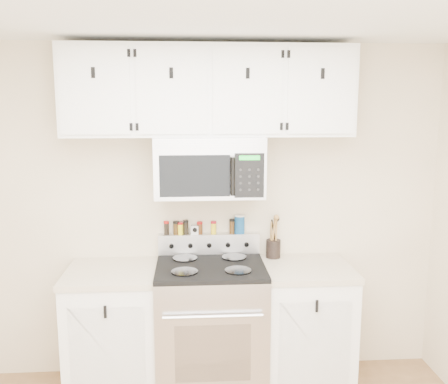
% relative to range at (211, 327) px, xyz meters
% --- Properties ---
extents(back_wall, '(3.50, 0.01, 2.50)m').
position_rel_range_xyz_m(back_wall, '(0.00, 0.32, 0.76)').
color(back_wall, '#BDAD8D').
rests_on(back_wall, floor).
extents(range, '(0.76, 0.65, 1.10)m').
position_rel_range_xyz_m(range, '(0.00, 0.00, 0.00)').
color(range, '#B7B7BA').
rests_on(range, floor).
extents(base_cabinet_left, '(0.64, 0.62, 0.92)m').
position_rel_range_xyz_m(base_cabinet_left, '(-0.69, 0.02, -0.03)').
color(base_cabinet_left, white).
rests_on(base_cabinet_left, floor).
extents(base_cabinet_right, '(0.64, 0.62, 0.92)m').
position_rel_range_xyz_m(base_cabinet_right, '(0.69, 0.02, -0.03)').
color(base_cabinet_right, white).
rests_on(base_cabinet_right, floor).
extents(microwave, '(0.76, 0.44, 0.42)m').
position_rel_range_xyz_m(microwave, '(0.00, 0.13, 1.14)').
color(microwave, '#9E9EA3').
rests_on(microwave, back_wall).
extents(upper_cabinets, '(2.00, 0.35, 0.62)m').
position_rel_range_xyz_m(upper_cabinets, '(-0.00, 0.15, 1.66)').
color(upper_cabinets, white).
rests_on(upper_cabinets, back_wall).
extents(utensil_crock, '(0.11, 0.11, 0.32)m').
position_rel_range_xyz_m(utensil_crock, '(0.48, 0.23, 0.51)').
color(utensil_crock, black).
rests_on(utensil_crock, base_cabinet_right).
extents(kitchen_timer, '(0.06, 0.05, 0.07)m').
position_rel_range_xyz_m(kitchen_timer, '(-0.11, 0.28, 0.65)').
color(kitchen_timer, silver).
rests_on(kitchen_timer, range).
extents(salt_canister, '(0.08, 0.08, 0.14)m').
position_rel_range_xyz_m(salt_canister, '(0.23, 0.28, 0.68)').
color(salt_canister, navy).
rests_on(salt_canister, range).
extents(spice_jar_0, '(0.04, 0.04, 0.10)m').
position_rel_range_xyz_m(spice_jar_0, '(-0.32, 0.28, 0.67)').
color(spice_jar_0, black).
rests_on(spice_jar_0, range).
extents(spice_jar_1, '(0.04, 0.04, 0.10)m').
position_rel_range_xyz_m(spice_jar_1, '(-0.24, 0.28, 0.66)').
color(spice_jar_1, '#3F2A0F').
rests_on(spice_jar_1, range).
extents(spice_jar_2, '(0.04, 0.04, 0.09)m').
position_rel_range_xyz_m(spice_jar_2, '(-0.21, 0.28, 0.66)').
color(spice_jar_2, yellow).
rests_on(spice_jar_2, range).
extents(spice_jar_3, '(0.04, 0.04, 0.11)m').
position_rel_range_xyz_m(spice_jar_3, '(-0.17, 0.28, 0.67)').
color(spice_jar_3, black).
rests_on(spice_jar_3, range).
extents(spice_jar_4, '(0.04, 0.04, 0.09)m').
position_rel_range_xyz_m(spice_jar_4, '(-0.07, 0.28, 0.66)').
color(spice_jar_4, '#472811').
rests_on(spice_jar_4, range).
extents(spice_jar_5, '(0.04, 0.04, 0.10)m').
position_rel_range_xyz_m(spice_jar_5, '(0.04, 0.28, 0.66)').
color(spice_jar_5, yellow).
rests_on(spice_jar_5, range).
extents(spice_jar_6, '(0.04, 0.04, 0.11)m').
position_rel_range_xyz_m(spice_jar_6, '(0.17, 0.28, 0.67)').
color(spice_jar_6, '#472C11').
rests_on(spice_jar_6, range).
extents(spice_jar_7, '(0.04, 0.04, 0.09)m').
position_rel_range_xyz_m(spice_jar_7, '(0.22, 0.28, 0.66)').
color(spice_jar_7, orange).
rests_on(spice_jar_7, range).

